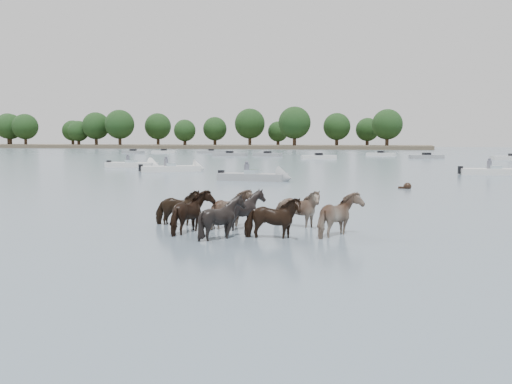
# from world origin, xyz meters

# --- Properties ---
(ground) EXTENTS (400.00, 400.00, 0.00)m
(ground) POSITION_xyz_m (0.00, 0.00, 0.00)
(ground) COLOR #4C5E6E
(ground) RESTS_ON ground
(shoreline) EXTENTS (160.00, 30.00, 1.00)m
(shoreline) POSITION_xyz_m (-70.00, 150.00, 0.50)
(shoreline) COLOR #4C4233
(shoreline) RESTS_ON ground
(pony_herd) EXTENTS (6.74, 3.74, 1.43)m
(pony_herd) POSITION_xyz_m (0.71, -0.33, 0.51)
(pony_herd) COLOR black
(pony_herd) RESTS_ON ground
(swimming_pony) EXTENTS (0.72, 0.44, 0.44)m
(swimming_pony) POSITION_xyz_m (5.01, 16.27, 0.10)
(swimming_pony) COLOR black
(swimming_pony) RESTS_ON ground
(motorboat_a) EXTENTS (5.48, 4.34, 1.92)m
(motorboat_a) POSITION_xyz_m (-14.13, 28.62, 0.23)
(motorboat_a) COLOR silver
(motorboat_a) RESTS_ON ground
(motorboat_b) EXTENTS (5.21, 1.89, 1.92)m
(motorboat_b) POSITION_xyz_m (-4.30, 19.86, 0.23)
(motorboat_b) COLOR gray
(motorboat_b) RESTS_ON ground
(motorboat_c) EXTENTS (5.82, 2.24, 1.92)m
(motorboat_c) POSITION_xyz_m (12.17, 31.08, 0.23)
(motorboat_c) COLOR silver
(motorboat_c) RESTS_ON ground
(motorboat_f) EXTENTS (5.76, 1.80, 1.92)m
(motorboat_f) POSITION_xyz_m (-20.74, 33.77, 0.23)
(motorboat_f) COLOR silver
(motorboat_f) RESTS_ON ground
(distant_flotilla) EXTENTS (101.14, 29.54, 0.93)m
(distant_flotilla) POSITION_xyz_m (-0.60, 76.71, 0.26)
(distant_flotilla) COLOR gray
(distant_flotilla) RESTS_ON ground
(treeline) EXTENTS (144.55, 24.36, 12.33)m
(treeline) POSITION_xyz_m (-73.14, 150.35, 6.87)
(treeline) COLOR #382619
(treeline) RESTS_ON ground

